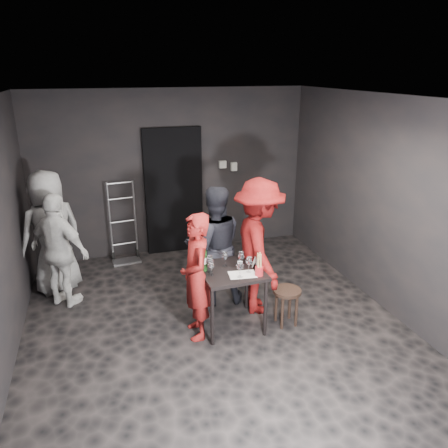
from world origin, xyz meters
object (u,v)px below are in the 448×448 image
object	(u,v)px
man_maroon	(259,236)
wine_bottle	(204,260)
woman_black	(214,242)
bystander_cream	(60,250)
hand_truck	(125,247)
breadstick_cup	(259,265)
tasting_table	(231,277)
stool	(287,297)
server_red	(196,276)
bystander_grey	(50,223)

from	to	relation	value
man_maroon	wine_bottle	distance (m)	0.80
woman_black	man_maroon	world-z (taller)	man_maroon
man_maroon	bystander_cream	bearing A→B (deg)	75.03
hand_truck	bystander_cream	world-z (taller)	bystander_cream
man_maroon	breadstick_cup	size ratio (longest dim) A/B	6.86
tasting_table	breadstick_cup	distance (m)	0.42
tasting_table	stool	bearing A→B (deg)	-14.21
server_red	breadstick_cup	world-z (taller)	server_red
bystander_grey	bystander_cream	bearing A→B (deg)	77.36
hand_truck	tasting_table	distance (m)	2.60
stool	bystander_grey	size ratio (longest dim) A/B	0.24
tasting_table	wine_bottle	distance (m)	0.39
woman_black	server_red	bearing A→B (deg)	64.72
hand_truck	breadstick_cup	bearing A→B (deg)	-68.17
wine_bottle	man_maroon	bearing A→B (deg)	14.93
woman_black	bystander_grey	size ratio (longest dim) A/B	0.85
woman_black	wine_bottle	distance (m)	0.63
bystander_grey	wine_bottle	distance (m)	2.33
man_maroon	bystander_grey	bearing A→B (deg)	67.02
bystander_grey	woman_black	bearing A→B (deg)	128.20
server_red	breadstick_cup	xyz separation A→B (m)	(0.70, -0.17, 0.13)
woman_black	tasting_table	bearing A→B (deg)	97.01
tasting_table	man_maroon	bearing A→B (deg)	31.86
hand_truck	wine_bottle	xyz separation A→B (m)	(0.75, -2.25, 0.65)
hand_truck	man_maroon	xyz separation A→B (m)	(1.52, -2.05, 0.78)
stool	hand_truck	bearing A→B (deg)	124.58
bystander_grey	wine_bottle	world-z (taller)	bystander_grey
bystander_grey	wine_bottle	bearing A→B (deg)	112.38
breadstick_cup	woman_black	bearing A→B (deg)	107.98
woman_black	bystander_grey	xyz separation A→B (m)	(-2.05, 0.96, 0.15)
bystander_cream	wine_bottle	bearing A→B (deg)	-172.46
hand_truck	wine_bottle	bearing A→B (deg)	-77.04
tasting_table	bystander_grey	xyz separation A→B (m)	(-2.07, 1.60, 0.35)
stool	breadstick_cup	world-z (taller)	breadstick_cup
woman_black	man_maroon	bearing A→B (deg)	148.05
bystander_grey	breadstick_cup	distance (m)	2.97
tasting_table	woman_black	xyz separation A→B (m)	(-0.02, 0.64, 0.20)
wine_bottle	woman_black	bearing A→B (deg)	62.88
server_red	tasting_table	bearing A→B (deg)	99.37
wine_bottle	breadstick_cup	distance (m)	0.65
hand_truck	server_red	size ratio (longest dim) A/B	0.87
stool	server_red	size ratio (longest dim) A/B	0.31
tasting_table	stool	world-z (taller)	tasting_table
bystander_cream	breadstick_cup	size ratio (longest dim) A/B	5.31
stool	bystander_cream	distance (m)	2.95
tasting_table	stool	distance (m)	0.73
breadstick_cup	tasting_table	bearing A→B (deg)	138.67
hand_truck	breadstick_cup	size ratio (longest dim) A/B	4.44
man_maroon	stool	bearing A→B (deg)	-151.03
server_red	wine_bottle	distance (m)	0.23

